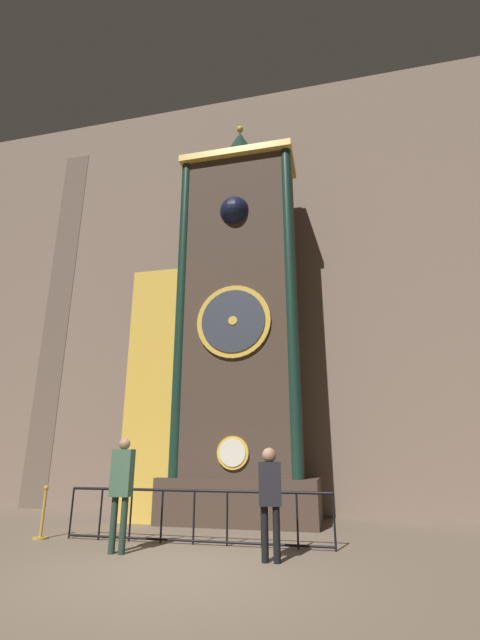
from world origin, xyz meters
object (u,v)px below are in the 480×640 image
clock_tower (226,330)px  stanchion_post (42,522)px  visitor_near (122,482)px  visitor_far (270,491)px

clock_tower → stanchion_post: bearing=-138.1°
stanchion_post → visitor_near: bearing=-22.1°
visitor_far → stanchion_post: (-4.55, 0.84, -0.69)m
visitor_near → stanchion_post: (-2.02, 0.82, -0.78)m
clock_tower → visitor_near: bearing=-104.4°
visitor_near → stanchion_post: 2.32m
clock_tower → visitor_near: 5.02m
visitor_far → visitor_near: bearing=167.1°
visitor_far → stanchion_post: 4.67m
visitor_near → visitor_far: size_ratio=1.10×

